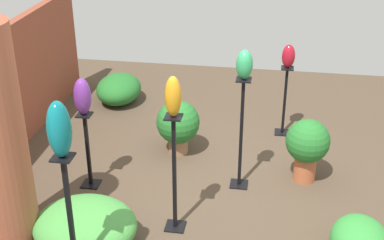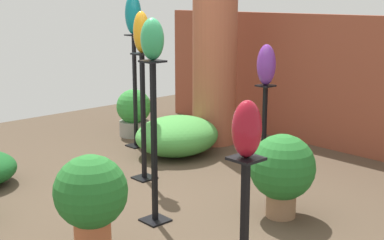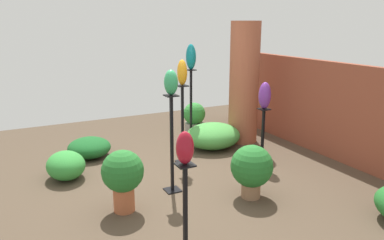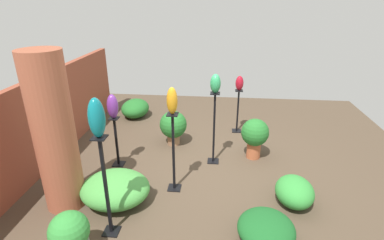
% 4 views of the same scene
% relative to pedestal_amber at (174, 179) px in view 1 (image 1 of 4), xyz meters
% --- Properties ---
extents(ground_plane, '(8.00, 8.00, 0.00)m').
position_rel_pedestal_amber_xyz_m(ground_plane, '(0.67, -0.36, -0.58)').
color(ground_plane, '#4C3D2D').
extents(pedestal_amber, '(0.20, 0.20, 1.26)m').
position_rel_pedestal_amber_xyz_m(pedestal_amber, '(0.00, 0.00, 0.00)').
color(pedestal_amber, black).
rests_on(pedestal_amber, ground).
extents(pedestal_violet, '(0.20, 0.20, 0.90)m').
position_rel_pedestal_amber_xyz_m(pedestal_violet, '(0.62, 1.11, -0.17)').
color(pedestal_violet, black).
rests_on(pedestal_violet, ground).
extents(pedestal_ruby, '(0.20, 0.20, 0.95)m').
position_rel_pedestal_amber_xyz_m(pedestal_ruby, '(2.26, -1.05, -0.15)').
color(pedestal_ruby, black).
rests_on(pedestal_ruby, ground).
extents(pedestal_jade, '(0.20, 0.20, 1.31)m').
position_rel_pedestal_amber_xyz_m(pedestal_jade, '(0.89, -0.58, 0.03)').
color(pedestal_jade, black).
rests_on(pedestal_jade, ground).
extents(pedestal_teal, '(0.20, 0.20, 1.35)m').
position_rel_pedestal_amber_xyz_m(pedestal_teal, '(-1.01, 0.66, 0.05)').
color(pedestal_teal, black).
rests_on(pedestal_teal, ground).
extents(art_vase_amber, '(0.16, 0.15, 0.39)m').
position_rel_pedestal_amber_xyz_m(art_vase_amber, '(0.00, 0.00, 0.88)').
color(art_vase_amber, orange).
rests_on(art_vase_amber, pedestal_amber).
extents(art_vase_violet, '(0.20, 0.19, 0.41)m').
position_rel_pedestal_amber_xyz_m(art_vase_violet, '(0.62, 1.11, 0.53)').
color(art_vase_violet, '#6B2D8C').
rests_on(art_vase_violet, pedestal_violet).
extents(art_vase_ruby, '(0.16, 0.17, 0.31)m').
position_rel_pedestal_amber_xyz_m(art_vase_ruby, '(2.26, -1.05, 0.53)').
color(art_vase_ruby, maroon).
rests_on(art_vase_ruby, pedestal_ruby).
extents(art_vase_jade, '(0.18, 0.17, 0.32)m').
position_rel_pedestal_amber_xyz_m(art_vase_jade, '(0.89, -0.58, 0.89)').
color(art_vase_jade, '#2D9356').
rests_on(art_vase_jade, pedestal_jade).
extents(art_vase_teal, '(0.20, 0.18, 0.46)m').
position_rel_pedestal_amber_xyz_m(art_vase_teal, '(-1.01, 0.66, 1.01)').
color(art_vase_teal, '#0F727A').
rests_on(art_vase_teal, pedestal_teal).
extents(potted_plant_front_right, '(0.54, 0.54, 0.70)m').
position_rel_pedestal_amber_xyz_m(potted_plant_front_right, '(1.52, 0.25, -0.17)').
color(potted_plant_front_right, '#936B4C').
rests_on(potted_plant_front_right, ground).
extents(potted_plant_walkway_edge, '(0.50, 0.50, 0.76)m').
position_rel_pedestal_amber_xyz_m(potted_plant_walkway_edge, '(1.13, -1.32, -0.12)').
color(potted_plant_walkway_edge, '#B25B38').
rests_on(potted_plant_walkway_edge, ground).
extents(foliage_bed_center, '(0.83, 0.67, 0.43)m').
position_rel_pedestal_amber_xyz_m(foliage_bed_center, '(2.90, 1.43, -0.36)').
color(foliage_bed_center, '#236B28').
rests_on(foliage_bed_center, ground).
extents(foliage_bed_rear, '(0.88, 1.00, 0.45)m').
position_rel_pedestal_amber_xyz_m(foliage_bed_rear, '(-0.41, 0.80, -0.36)').
color(foliage_bed_rear, '#479942').
rests_on(foliage_bed_rear, ground).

